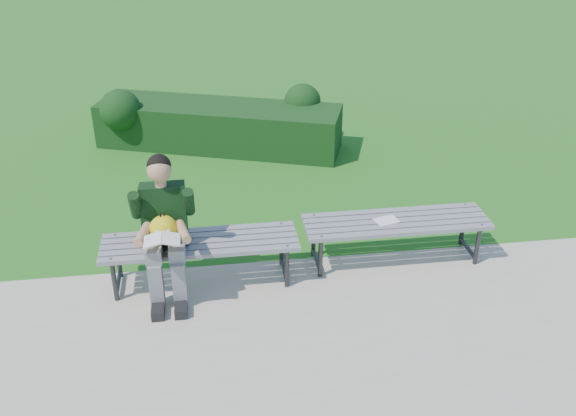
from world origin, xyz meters
TOP-DOWN VIEW (x-y plane):
  - ground at (0.00, 0.00)m, footprint 80.00×80.00m
  - walkway at (0.00, -1.75)m, footprint 30.00×3.50m
  - hedge at (-0.43, 3.08)m, footprint 3.43×1.89m
  - bench_left at (-0.71, -0.25)m, footprint 1.80×0.50m
  - bench_right at (1.19, -0.13)m, footprint 1.80×0.50m
  - seated_boy at (-1.01, -0.35)m, footprint 0.56×0.76m
  - paper_sheet at (1.09, -0.13)m, footprint 0.25×0.21m

SIDE VIEW (x-z plane):
  - ground at x=0.00m, z-range 0.00..0.00m
  - walkway at x=0.00m, z-range 0.00..0.02m
  - hedge at x=-0.43m, z-range -0.08..0.77m
  - bench_left at x=-0.71m, z-range 0.19..0.64m
  - bench_right at x=1.19m, z-range 0.19..0.64m
  - paper_sheet at x=1.09m, z-range 0.47..0.48m
  - seated_boy at x=-1.01m, z-range 0.06..1.37m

